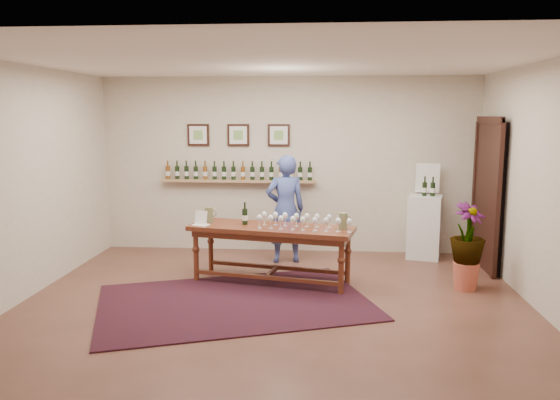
# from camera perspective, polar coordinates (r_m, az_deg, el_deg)

# --- Properties ---
(ground) EXTENTS (6.00, 6.00, 0.00)m
(ground) POSITION_cam_1_polar(r_m,az_deg,el_deg) (6.62, -0.55, -10.54)
(ground) COLOR #502F23
(ground) RESTS_ON ground
(room_shell) EXTENTS (6.00, 6.00, 6.00)m
(room_shell) POSITION_cam_1_polar(r_m,az_deg,el_deg) (8.29, 15.30, 1.09)
(room_shell) COLOR beige
(room_shell) RESTS_ON ground
(rug) EXTENTS (3.63, 3.00, 0.02)m
(rug) POSITION_cam_1_polar(r_m,az_deg,el_deg) (6.60, -4.76, -10.56)
(rug) COLOR #4B130D
(rug) RESTS_ON ground
(tasting_table) EXTENTS (2.24, 1.11, 0.76)m
(tasting_table) POSITION_cam_1_polar(r_m,az_deg,el_deg) (7.16, -0.91, -3.65)
(tasting_table) COLOR #492512
(tasting_table) RESTS_ON ground
(table_glasses) EXTENTS (1.37, 0.51, 0.18)m
(table_glasses) POSITION_cam_1_polar(r_m,az_deg,el_deg) (7.00, 2.07, -2.23)
(table_glasses) COLOR silver
(table_glasses) RESTS_ON tasting_table
(table_bottles) EXTENTS (0.33, 0.23, 0.32)m
(table_bottles) POSITION_cam_1_polar(r_m,az_deg,el_deg) (7.28, -3.58, -1.25)
(table_bottles) COLOR black
(table_bottles) RESTS_ON tasting_table
(pitcher_left) EXTENTS (0.14, 0.14, 0.21)m
(pitcher_left) POSITION_cam_1_polar(r_m,az_deg,el_deg) (7.46, -7.44, -1.52)
(pitcher_left) COLOR #666740
(pitcher_left) RESTS_ON tasting_table
(pitcher_right) EXTENTS (0.16, 0.16, 0.21)m
(pitcher_right) POSITION_cam_1_polar(r_m,az_deg,el_deg) (6.99, 6.59, -2.19)
(pitcher_right) COLOR #666740
(pitcher_right) RESTS_ON tasting_table
(menu_card) EXTENTS (0.24, 0.20, 0.19)m
(menu_card) POSITION_cam_1_polar(r_m,az_deg,el_deg) (7.30, -8.26, -1.84)
(menu_card) COLOR white
(menu_card) RESTS_ON tasting_table
(display_pedestal) EXTENTS (0.60, 0.60, 0.97)m
(display_pedestal) POSITION_cam_1_polar(r_m,az_deg,el_deg) (8.74, 14.84, -2.71)
(display_pedestal) COLOR silver
(display_pedestal) RESTS_ON ground
(pedestal_bottles) EXTENTS (0.34, 0.17, 0.32)m
(pedestal_bottles) POSITION_cam_1_polar(r_m,az_deg,el_deg) (8.61, 15.28, 1.48)
(pedestal_bottles) COLOR black
(pedestal_bottles) RESTS_ON display_pedestal
(info_sign) EXTENTS (0.36, 0.11, 0.50)m
(info_sign) POSITION_cam_1_polar(r_m,az_deg,el_deg) (8.81, 15.17, 2.24)
(info_sign) COLOR white
(info_sign) RESTS_ON display_pedestal
(potted_plant) EXTENTS (0.71, 0.71, 0.96)m
(potted_plant) POSITION_cam_1_polar(r_m,az_deg,el_deg) (7.29, 18.98, -4.60)
(potted_plant) COLOR #B8523D
(potted_plant) RESTS_ON ground
(person) EXTENTS (0.66, 0.52, 1.62)m
(person) POSITION_cam_1_polar(r_m,az_deg,el_deg) (8.13, 0.56, -0.96)
(person) COLOR #3D4C90
(person) RESTS_ON ground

